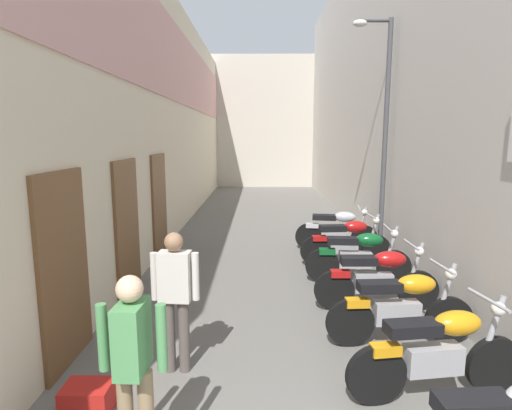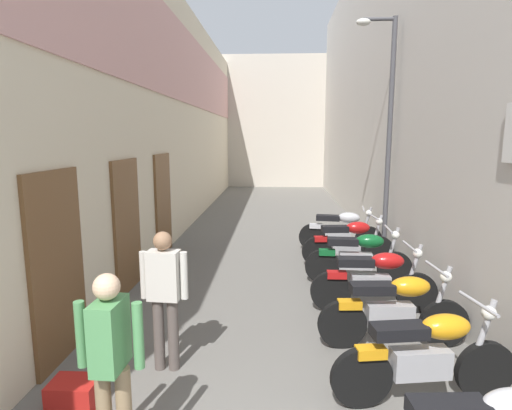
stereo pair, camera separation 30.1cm
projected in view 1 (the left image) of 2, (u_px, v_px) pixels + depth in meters
The scene contains 14 objects.
ground_plane at pixel (270, 251), 9.39m from camera, with size 36.20×36.20×0.00m, color #66635E.
building_left at pixel (169, 115), 10.81m from camera, with size 0.45×20.20×6.20m.
building_right at pixel (371, 83), 10.69m from camera, with size 0.45×20.20×7.87m.
building_far_end at pixel (264, 123), 21.77m from camera, with size 7.89×2.00×6.59m, color beige.
motorcycle_second at pixel (439, 351), 4.01m from camera, with size 1.84×0.58×1.04m.
motorcycle_third at pixel (401, 306), 5.08m from camera, with size 1.85×0.58×1.04m.
motorcycle_fourth at pixel (377, 277), 6.12m from camera, with size 1.85×0.58×1.04m.
motorcycle_fifth at pixel (359, 255), 7.26m from camera, with size 1.85×0.58×1.04m.
motorcycle_sixth at pixel (346, 241), 8.29m from camera, with size 1.85×0.58×1.04m.
motorcycle_seventh at pixel (337, 229), 9.33m from camera, with size 1.84×0.58×1.04m.
pedestrian_by_doorway at pixel (133, 359), 3.09m from camera, with size 0.52×0.35×1.57m.
pedestrian_mid_alley at pixel (175, 292), 4.43m from camera, with size 0.52×0.22×1.57m.
plastic_crate at pixel (88, 399), 3.86m from camera, with size 0.44×0.32×0.28m, color red.
street_lamp at pixel (382, 124), 8.29m from camera, with size 0.79×0.18×4.83m.
Camera 1 is at (-0.25, -0.99, 2.56)m, focal length 28.95 mm.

